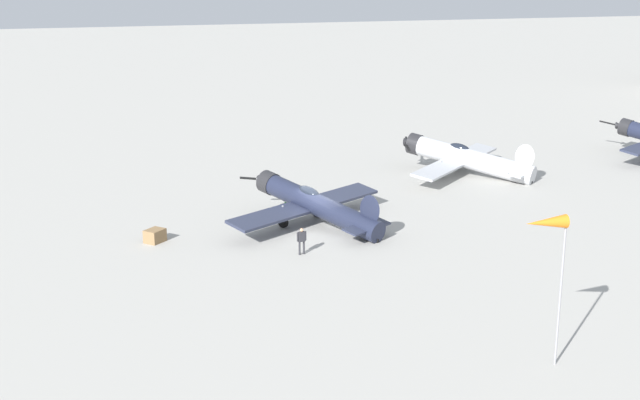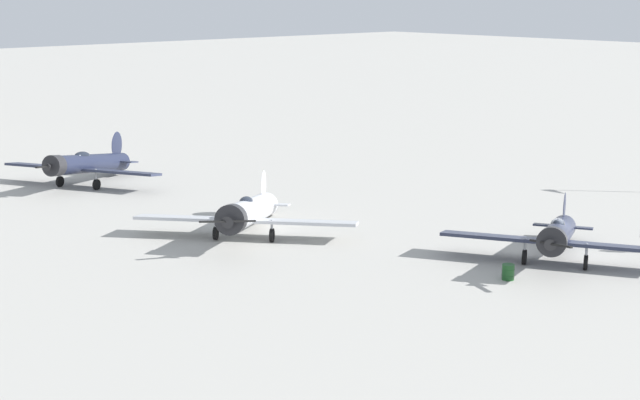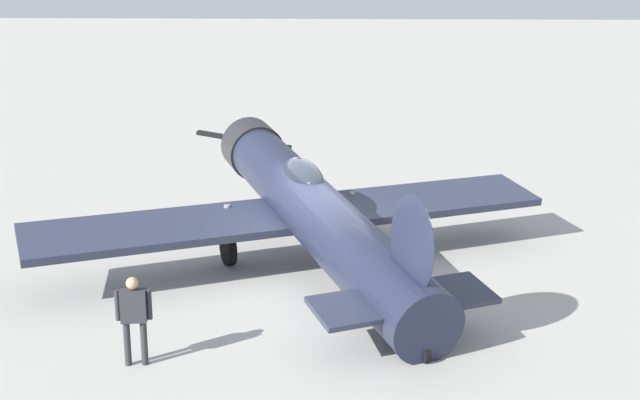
{
  "view_description": "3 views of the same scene",
  "coord_description": "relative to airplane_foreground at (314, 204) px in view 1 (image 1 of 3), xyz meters",
  "views": [
    {
      "loc": [
        16.18,
        48.03,
        15.79
      ],
      "look_at": [
        0.0,
        -0.0,
        1.8
      ],
      "focal_mm": 47.07,
      "sensor_mm": 36.0,
      "label": 1
    },
    {
      "loc": [
        27.15,
        -42.39,
        14.4
      ],
      "look_at": [
        -14.22,
        -4.69,
        1.6
      ],
      "focal_mm": 51.69,
      "sensor_mm": 36.0,
      "label": 2
    },
    {
      "loc": [
        -1.75,
        16.85,
        6.11
      ],
      "look_at": [
        0.0,
        -0.0,
        1.8
      ],
      "focal_mm": 45.34,
      "sensor_mm": 36.0,
      "label": 3
    }
  ],
  "objects": [
    {
      "name": "fuel_drum",
      "position": [
        0.26,
        -4.71,
        -1.05
      ],
      "size": [
        0.66,
        0.66,
        0.81
      ],
      "color": "#19471E",
      "rests_on": "ground_plane"
    },
    {
      "name": "airplane_foreground",
      "position": [
        0.0,
        0.0,
        0.0
      ],
      "size": [
        11.65,
        9.72,
        3.0
      ],
      "rotation": [
        0.0,
        0.0,
        5.22
      ],
      "color": "#1E2338",
      "rests_on": "ground_plane"
    },
    {
      "name": "ground_crew_mechanic",
      "position": [
        2.41,
        5.06,
        -0.5
      ],
      "size": [
        0.6,
        0.29,
        1.57
      ],
      "rotation": [
        0.0,
        0.0,
        4.91
      ],
      "color": "#2D2D33",
      "rests_on": "ground_plane"
    },
    {
      "name": "airplane_mid_apron",
      "position": [
        -15.54,
        -9.09,
        -0.06
      ],
      "size": [
        11.36,
        10.52,
        3.28
      ],
      "rotation": [
        0.0,
        0.0,
        5.41
      ],
      "color": "#B7BABF",
      "rests_on": "ground_plane"
    },
    {
      "name": "windsock_mast",
      "position": [
        -2.62,
        21.54,
        4.43
      ],
      "size": [
        1.79,
        0.73,
        6.48
      ],
      "color": "gray",
      "rests_on": "ground_plane"
    },
    {
      "name": "ground_plane",
      "position": [
        -0.25,
        0.45,
        -1.45
      ],
      "size": [
        400.0,
        400.0,
        0.0
      ],
      "primitive_type": "plane",
      "color": "#A8A59E"
    },
    {
      "name": "equipment_crate",
      "position": [
        10.06,
        0.09,
        -1.06
      ],
      "size": [
        1.44,
        1.42,
        0.79
      ],
      "rotation": [
        0.0,
        0.0,
        3.87
      ],
      "color": "olive",
      "rests_on": "ground_plane"
    }
  ]
}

